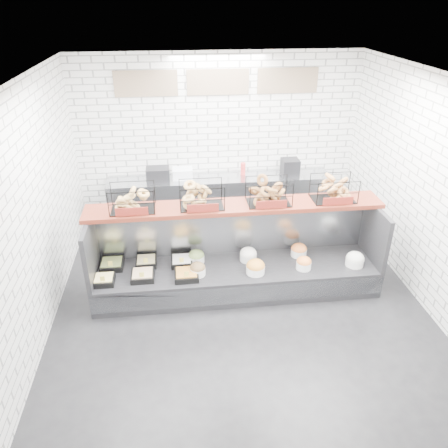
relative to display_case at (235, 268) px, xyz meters
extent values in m
plane|color=black|center=(0.01, -0.34, -0.33)|extent=(5.50, 5.50, 0.00)
cube|color=white|center=(0.01, 2.41, 1.17)|extent=(5.00, 0.02, 3.00)
cube|color=white|center=(-2.49, -0.34, 1.17)|extent=(0.02, 5.50, 3.00)
cube|color=white|center=(2.51, -0.34, 1.17)|extent=(0.02, 5.50, 3.00)
cube|color=white|center=(0.01, -0.34, 2.67)|extent=(5.00, 5.50, 0.02)
cube|color=gray|center=(-1.19, 2.38, 2.17)|extent=(1.05, 0.03, 0.42)
cube|color=gray|center=(0.01, 2.38, 2.17)|extent=(1.05, 0.03, 0.42)
cube|color=gray|center=(1.21, 2.38, 2.17)|extent=(1.05, 0.03, 0.42)
cube|color=black|center=(0.01, -0.04, -0.13)|extent=(4.00, 0.90, 0.40)
cube|color=#93969B|center=(0.01, -0.48, -0.11)|extent=(4.00, 0.03, 0.28)
cube|color=#93969B|center=(0.01, 0.37, 0.47)|extent=(4.00, 0.08, 0.80)
cube|color=black|center=(-1.96, -0.04, 0.47)|extent=(0.06, 0.90, 0.80)
cube|color=black|center=(1.98, -0.04, 0.47)|extent=(0.06, 0.90, 0.80)
cube|color=black|center=(-1.80, -0.24, 0.11)|extent=(0.27, 0.27, 0.08)
cube|color=#F9E37F|center=(-1.80, -0.24, 0.15)|extent=(0.23, 0.23, 0.04)
cube|color=#E7D350|center=(-1.80, -0.34, 0.20)|extent=(0.06, 0.01, 0.08)
cube|color=black|center=(-1.74, 0.13, 0.11)|extent=(0.32, 0.32, 0.08)
cube|color=olive|center=(-1.74, 0.13, 0.15)|extent=(0.27, 0.27, 0.04)
cube|color=#E7D350|center=(-1.74, 0.02, 0.20)|extent=(0.06, 0.01, 0.08)
cube|color=black|center=(-1.30, -0.20, 0.11)|extent=(0.31, 0.31, 0.08)
cube|color=tan|center=(-1.30, -0.20, 0.15)|extent=(0.26, 0.26, 0.04)
cube|color=#E7D350|center=(-1.30, -0.30, 0.20)|extent=(0.06, 0.01, 0.08)
cube|color=black|center=(-1.26, 0.14, 0.11)|extent=(0.29, 0.29, 0.08)
cube|color=tan|center=(-1.26, 0.14, 0.15)|extent=(0.25, 0.25, 0.04)
cube|color=#E7D350|center=(-1.26, 0.04, 0.20)|extent=(0.06, 0.01, 0.08)
cube|color=black|center=(-0.71, -0.25, 0.11)|extent=(0.32, 0.32, 0.08)
cube|color=#C37C29|center=(-0.71, -0.25, 0.15)|extent=(0.27, 0.27, 0.04)
cube|color=#E7D350|center=(-0.71, -0.36, 0.20)|extent=(0.06, 0.01, 0.08)
cube|color=black|center=(-0.76, 0.10, 0.11)|extent=(0.30, 0.30, 0.08)
cube|color=white|center=(-0.76, 0.10, 0.15)|extent=(0.25, 0.25, 0.04)
cube|color=#E7D350|center=(-0.76, -0.01, 0.20)|extent=(0.06, 0.01, 0.08)
cylinder|color=white|center=(-0.55, -0.20, 0.13)|extent=(0.21, 0.21, 0.11)
ellipsoid|color=brown|center=(-0.55, -0.20, 0.19)|extent=(0.21, 0.21, 0.15)
cylinder|color=white|center=(-0.55, 0.12, 0.13)|extent=(0.23, 0.23, 0.11)
ellipsoid|color=olive|center=(-0.55, 0.12, 0.19)|extent=(0.22, 0.22, 0.16)
cylinder|color=white|center=(0.25, -0.25, 0.13)|extent=(0.26, 0.26, 0.11)
ellipsoid|color=orange|center=(0.25, -0.25, 0.19)|extent=(0.26, 0.26, 0.18)
cylinder|color=white|center=(0.20, 0.09, 0.13)|extent=(0.24, 0.24, 0.11)
ellipsoid|color=white|center=(0.20, 0.09, 0.19)|extent=(0.24, 0.24, 0.17)
cylinder|color=white|center=(0.94, -0.22, 0.13)|extent=(0.21, 0.21, 0.11)
ellipsoid|color=orange|center=(0.94, -0.22, 0.19)|extent=(0.21, 0.21, 0.14)
cylinder|color=white|center=(0.96, 0.12, 0.13)|extent=(0.23, 0.23, 0.11)
ellipsoid|color=orange|center=(0.96, 0.12, 0.19)|extent=(0.23, 0.23, 0.16)
cylinder|color=white|center=(1.68, -0.22, 0.13)|extent=(0.26, 0.26, 0.11)
ellipsoid|color=silver|center=(1.68, -0.22, 0.19)|extent=(0.25, 0.25, 0.18)
cube|color=#4D1910|center=(0.01, 0.18, 0.90)|extent=(4.10, 0.50, 0.06)
cube|color=black|center=(-1.37, 0.18, 1.10)|extent=(0.60, 0.38, 0.34)
cube|color=maroon|center=(-1.37, -0.03, 1.00)|extent=(0.42, 0.02, 0.11)
cube|color=black|center=(-0.45, 0.18, 1.10)|extent=(0.60, 0.38, 0.34)
cube|color=maroon|center=(-0.45, -0.03, 1.00)|extent=(0.42, 0.02, 0.11)
cube|color=black|center=(0.47, 0.18, 1.10)|extent=(0.60, 0.38, 0.34)
cube|color=maroon|center=(0.47, -0.03, 1.00)|extent=(0.42, 0.02, 0.11)
cube|color=black|center=(1.39, 0.18, 1.10)|extent=(0.60, 0.38, 0.34)
cube|color=maroon|center=(1.39, -0.03, 1.00)|extent=(0.42, 0.02, 0.11)
cube|color=#93969B|center=(0.01, 2.09, 0.12)|extent=(4.00, 0.60, 0.90)
cube|color=black|center=(-1.09, 2.04, 0.69)|extent=(0.40, 0.30, 0.24)
cube|color=silver|center=(-0.66, 2.12, 0.66)|extent=(0.35, 0.28, 0.18)
cylinder|color=red|center=(0.44, 2.17, 0.68)|extent=(0.09, 0.09, 0.22)
cube|color=black|center=(1.27, 2.04, 0.72)|extent=(0.30, 0.30, 0.30)
camera|label=1|loc=(-0.77, -5.18, 3.51)|focal=35.00mm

